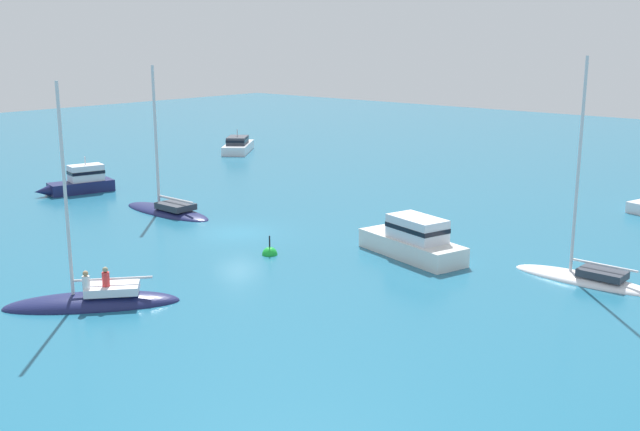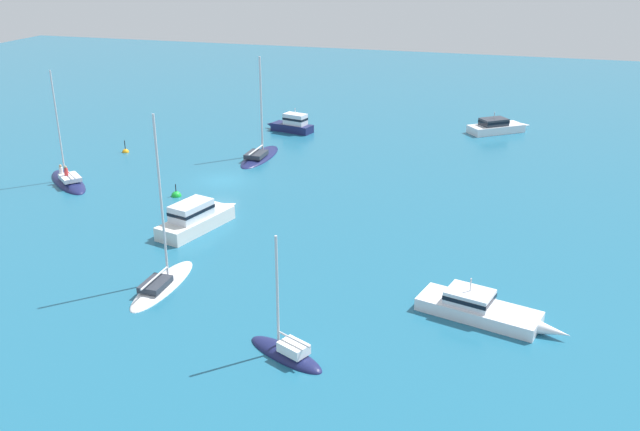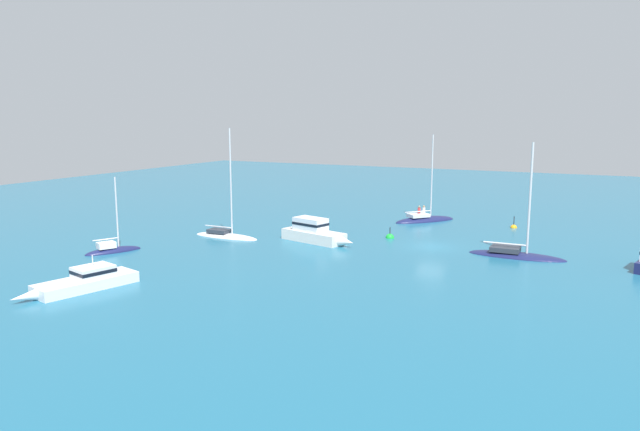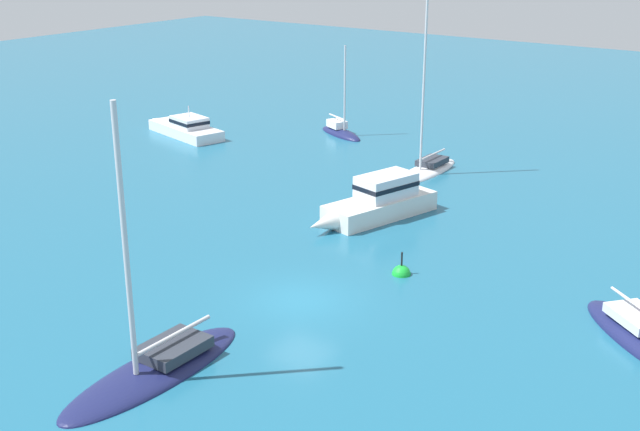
# 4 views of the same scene
# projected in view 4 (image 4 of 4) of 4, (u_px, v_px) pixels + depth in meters

# --- Properties ---
(ground_plane) EXTENTS (160.00, 160.00, 0.00)m
(ground_plane) POSITION_uv_depth(u_px,v_px,m) (301.00, 300.00, 33.48)
(ground_plane) COLOR #1E607F
(ketch) EXTENTS (7.04, 1.89, 10.93)m
(ketch) POSITION_uv_depth(u_px,v_px,m) (426.00, 170.00, 50.77)
(ketch) COLOR white
(ketch) RESTS_ON ground
(powerboat) EXTENTS (8.08, 3.77, 2.22)m
(powerboat) POSITION_uv_depth(u_px,v_px,m) (378.00, 201.00, 42.70)
(powerboat) COLOR silver
(powerboat) RESTS_ON ground
(cabin_cruiser_1) EXTENTS (3.97, 8.52, 2.27)m
(cabin_cruiser_1) POSITION_uv_depth(u_px,v_px,m) (185.00, 127.00, 59.61)
(cabin_cruiser_1) COLOR white
(cabin_cruiser_1) RESTS_ON ground
(yacht) EXTENTS (3.39, 5.02, 6.95)m
(yacht) POSITION_uv_depth(u_px,v_px,m) (341.00, 132.00, 59.95)
(yacht) COLOR #191E4C
(yacht) RESTS_ON ground
(sailboat) EXTENTS (7.95, 2.40, 9.96)m
(sailboat) POSITION_uv_depth(u_px,v_px,m) (156.00, 368.00, 28.03)
(sailboat) COLOR #191E4C
(sailboat) RESTS_ON ground
(channel_buoy) EXTENTS (0.84, 0.84, 1.47)m
(channel_buoy) POSITION_uv_depth(u_px,v_px,m) (401.00, 274.00, 35.95)
(channel_buoy) COLOR green
(channel_buoy) RESTS_ON ground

